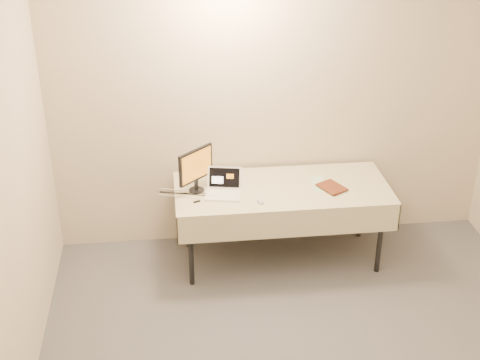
{
  "coord_description": "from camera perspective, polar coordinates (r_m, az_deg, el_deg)",
  "views": [
    {
      "loc": [
        -0.95,
        -2.97,
        3.47
      ],
      "look_at": [
        -0.37,
        1.99,
        0.86
      ],
      "focal_mm": 50.0,
      "sensor_mm": 36.0,
      "label": 1
    }
  ],
  "objects": [
    {
      "name": "usb_dongle",
      "position": [
        5.56,
        -3.71,
        -1.85
      ],
      "size": [
        0.06,
        0.04,
        0.01
      ],
      "primitive_type": "cube",
      "rotation": [
        0.0,
        0.0,
        0.4
      ],
      "color": "black",
      "rests_on": "table"
    },
    {
      "name": "laptop",
      "position": [
        5.67,
        -1.41,
        -0.66
      ],
      "size": [
        0.34,
        0.33,
        0.2
      ],
      "rotation": [
        0.0,
        0.0,
        -0.19
      ],
      "color": "white",
      "rests_on": "table"
    },
    {
      "name": "monitor",
      "position": [
        5.63,
        -3.8,
        1.11
      ],
      "size": [
        0.3,
        0.27,
        0.39
      ],
      "rotation": [
        0.0,
        0.0,
        0.74
      ],
      "color": "black",
      "rests_on": "table"
    },
    {
      "name": "book",
      "position": [
        5.7,
        7.24,
        0.07
      ],
      "size": [
        0.17,
        0.1,
        0.24
      ],
      "primitive_type": "imported",
      "rotation": [
        0.0,
        0.0,
        0.49
      ],
      "color": "#963C1B",
      "rests_on": "table"
    },
    {
      "name": "table",
      "position": [
        5.82,
        3.61,
        -1.17
      ],
      "size": [
        1.86,
        0.81,
        0.74
      ],
      "color": "black",
      "rests_on": "ground"
    },
    {
      "name": "back_wall",
      "position": [
        5.94,
        3.05,
        6.65
      ],
      "size": [
        4.0,
        0.1,
        2.7
      ],
      "primitive_type": "cube",
      "color": "beige",
      "rests_on": "ground"
    },
    {
      "name": "clicker",
      "position": [
        5.54,
        1.73,
        -1.81
      ],
      "size": [
        0.07,
        0.1,
        0.02
      ],
      "primitive_type": "ellipsoid",
      "rotation": [
        0.0,
        0.0,
        0.31
      ],
      "color": "#BDBDC0",
      "rests_on": "table"
    },
    {
      "name": "paper_form",
      "position": [
        5.87,
        6.72,
        -0.33
      ],
      "size": [
        0.13,
        0.3,
        0.0
      ],
      "primitive_type": "cube",
      "rotation": [
        0.0,
        0.0,
        -0.04
      ],
      "color": "#B6E5B9",
      "rests_on": "table"
    },
    {
      "name": "alarm_clock",
      "position": [
        5.92,
        -0.92,
        0.35
      ],
      "size": [
        0.11,
        0.06,
        0.04
      ],
      "rotation": [
        0.0,
        0.0,
        -0.15
      ],
      "color": "black",
      "rests_on": "table"
    }
  ]
}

